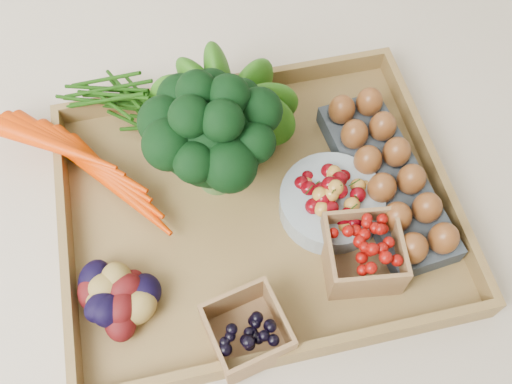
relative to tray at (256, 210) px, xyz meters
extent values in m
plane|color=beige|center=(0.00, 0.00, -0.01)|extent=(4.00, 4.00, 0.00)
cube|color=olive|center=(0.00, 0.00, 0.00)|extent=(0.55, 0.45, 0.01)
sphere|color=#22570D|center=(-0.02, 0.13, 0.08)|extent=(0.14, 0.14, 0.14)
cylinder|color=#8C9EA5|center=(0.10, -0.03, 0.03)|extent=(0.15, 0.15, 0.04)
cube|color=#394149|center=(0.19, -0.01, 0.02)|extent=(0.13, 0.30, 0.03)
cube|color=black|center=(-0.05, -0.18, 0.04)|extent=(0.11, 0.11, 0.06)
cube|color=#7C0905|center=(0.12, -0.12, 0.04)|extent=(0.11, 0.11, 0.07)
camera|label=1|loc=(-0.09, -0.38, 0.74)|focal=40.00mm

